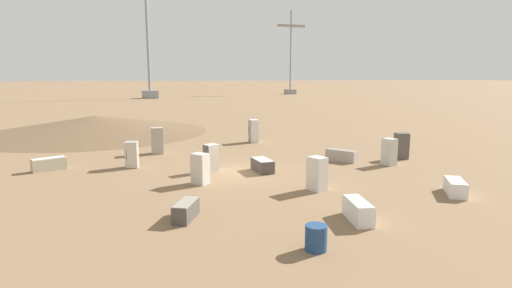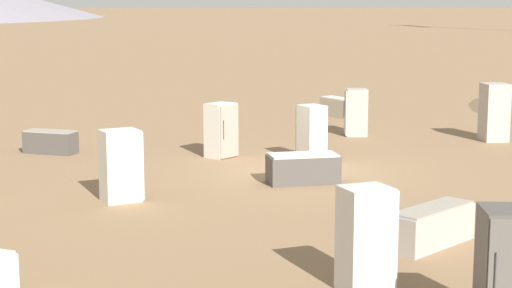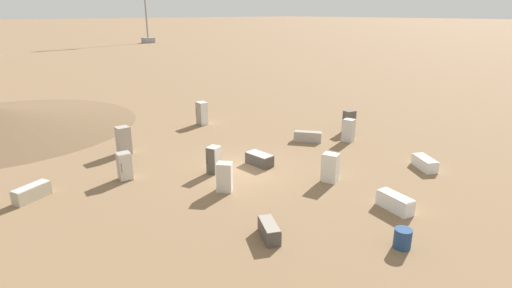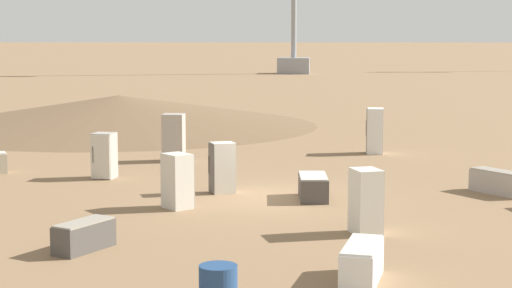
# 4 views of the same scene
# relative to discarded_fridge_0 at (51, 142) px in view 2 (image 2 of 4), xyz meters

# --- Properties ---
(ground_plane) EXTENTS (1000.00, 1000.00, 0.00)m
(ground_plane) POSITION_rel_discarded_fridge_0_xyz_m (3.58, 6.15, -0.31)
(ground_plane) COLOR #846647
(discarded_fridge_0) EXTENTS (1.12, 1.53, 0.63)m
(discarded_fridge_0) POSITION_rel_discarded_fridge_0_xyz_m (0.00, 0.00, 0.00)
(discarded_fridge_0) COLOR #4C4742
(discarded_fridge_0) RESTS_ON ground_plane
(discarded_fridge_1) EXTENTS (0.80, 0.93, 1.50)m
(discarded_fridge_1) POSITION_rel_discarded_fridge_0_xyz_m (5.99, 2.03, 0.44)
(discarded_fridge_1) COLOR silver
(discarded_fridge_1) RESTS_ON ground_plane
(discarded_fridge_2) EXTENTS (1.76, 1.20, 0.69)m
(discarded_fridge_2) POSITION_rel_discarded_fridge_0_xyz_m (-6.22, 9.56, 0.03)
(discarded_fridge_2) COLOR #B2A88E
(discarded_fridge_2) RESTS_ON ground_plane
(discarded_fridge_3) EXTENTS (0.88, 1.65, 0.67)m
(discarded_fridge_3) POSITION_rel_discarded_fridge_0_xyz_m (4.73, 6.11, 0.02)
(discarded_fridge_3) COLOR #4C4742
(discarded_fridge_3) RESTS_ON ground_plane
(discarded_fridge_4) EXTENTS (0.93, 0.94, 1.45)m
(discarded_fridge_4) POSITION_rel_discarded_fridge_0_xyz_m (1.21, 4.57, 0.41)
(discarded_fridge_4) COLOR beige
(discarded_fridge_4) RESTS_ON ground_plane
(discarded_fridge_7) EXTENTS (1.56, 1.79, 0.68)m
(discarded_fridge_7) POSITION_rel_discarded_fridge_0_xyz_m (10.03, 7.31, 0.02)
(discarded_fridge_7) COLOR #A89E93
(discarded_fridge_7) RESTS_ON ground_plane
(discarded_fridge_8) EXTENTS (0.76, 0.77, 1.71)m
(discarded_fridge_8) POSITION_rel_discarded_fridge_0_xyz_m (-0.39, 12.89, 0.54)
(discarded_fridge_8) COLOR #A89E93
(discarded_fridge_8) RESTS_ON ground_plane
(discarded_fridge_9) EXTENTS (0.72, 0.83, 1.53)m
(discarded_fridge_9) POSITION_rel_discarded_fridge_0_xyz_m (12.12, 5.59, 0.45)
(discarded_fridge_9) COLOR silver
(discarded_fridge_9) RESTS_ON ground_plane
(discarded_fridge_10) EXTENTS (0.74, 0.76, 1.45)m
(discarded_fridge_10) POSITION_rel_discarded_fridge_0_xyz_m (-1.93, 9.05, 0.41)
(discarded_fridge_10) COLOR #A89E93
(discarded_fridge_10) RESTS_ON ground_plane
(discarded_fridge_12) EXTENTS (0.87, 0.72, 1.59)m
(discarded_fridge_12) POSITION_rel_discarded_fridge_0_xyz_m (13.88, 6.89, 0.48)
(discarded_fridge_12) COLOR #4C4742
(discarded_fridge_12) RESTS_ON ground_plane
(discarded_fridge_13) EXTENTS (0.83, 0.76, 1.47)m
(discarded_fridge_13) POSITION_rel_discarded_fridge_0_xyz_m (2.11, 6.83, 0.42)
(discarded_fridge_13) COLOR beige
(discarded_fridge_13) RESTS_ON ground_plane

